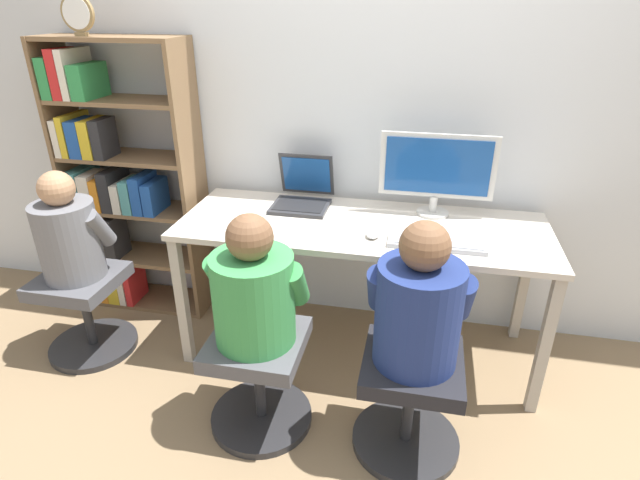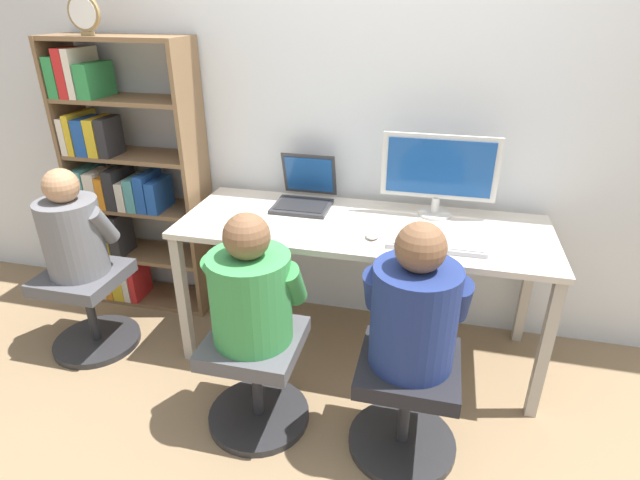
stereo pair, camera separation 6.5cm
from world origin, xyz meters
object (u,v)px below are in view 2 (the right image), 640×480
object	(u,v)px
bookshelf	(122,185)
office_chair_side	(89,305)
desktop_monitor	(439,172)
office_chair_left	(406,400)
office_chair_right	(256,374)
keyboard	(437,244)
person_at_monitor	(415,307)
person_near_shelf	(72,231)
desk_clock	(84,14)
person_at_laptop	(251,289)
laptop	(304,195)

from	to	relation	value
bookshelf	office_chair_side	bearing A→B (deg)	-86.40
desktop_monitor	bookshelf	world-z (taller)	bookshelf
office_chair_side	office_chair_left	bearing A→B (deg)	-10.21
desktop_monitor	office_chair_right	distance (m)	1.32
keyboard	person_at_monitor	xyz separation A→B (m)	(-0.06, -0.46, -0.06)
keyboard	person_near_shelf	xyz separation A→B (m)	(-1.83, -0.14, -0.07)
keyboard	desk_clock	xyz separation A→B (m)	(-1.84, 0.29, 0.94)
office_chair_right	office_chair_side	distance (m)	1.14
person_at_laptop	desk_clock	world-z (taller)	desk_clock
person_at_monitor	person_at_laptop	bearing A→B (deg)	179.94
person_at_laptop	office_chair_side	world-z (taller)	person_at_laptop
bookshelf	keyboard	bearing A→B (deg)	-11.08
office_chair_left	person_near_shelf	world-z (taller)	person_near_shelf
bookshelf	person_at_laptop	bearing A→B (deg)	-36.04
desktop_monitor	laptop	world-z (taller)	desktop_monitor
laptop	office_chair_left	xyz separation A→B (m)	(0.66, -0.82, -0.56)
laptop	keyboard	world-z (taller)	laptop
office_chair_left	person_at_monitor	bearing A→B (deg)	90.00
desk_clock	person_at_monitor	bearing A→B (deg)	-22.88
laptop	bookshelf	size ratio (longest dim) A/B	0.20
person_at_laptop	desk_clock	bearing A→B (deg)	145.99
office_chair_right	bookshelf	size ratio (longest dim) A/B	0.29
desk_clock	bookshelf	bearing A→B (deg)	103.28
bookshelf	person_near_shelf	size ratio (longest dim) A/B	2.82
laptop	office_chair_side	distance (m)	1.34
desk_clock	person_near_shelf	bearing A→B (deg)	-87.98
keyboard	office_chair_side	world-z (taller)	keyboard
desktop_monitor	laptop	distance (m)	0.72
laptop	keyboard	distance (m)	0.81
laptop	office_chair_left	size ratio (longest dim) A/B	0.69
desk_clock	office_chair_side	size ratio (longest dim) A/B	0.42
person_at_monitor	person_near_shelf	bearing A→B (deg)	169.80
laptop	office_chair_left	distance (m)	1.19
bookshelf	laptop	bearing A→B (deg)	-0.39
keyboard	person_near_shelf	world-z (taller)	person_near_shelf
desk_clock	office_chair_right	bearing A→B (deg)	-34.15
office_chair_right	person_at_laptop	world-z (taller)	person_at_laptop
bookshelf	desktop_monitor	bearing A→B (deg)	0.23
desktop_monitor	office_chair_side	xyz separation A→B (m)	(-1.81, -0.52, -0.74)
person_at_monitor	bookshelf	size ratio (longest dim) A/B	0.38
bookshelf	office_chair_right	bearing A→B (deg)	-36.17
person_at_laptop	office_chair_right	bearing A→B (deg)	-90.00
laptop	keyboard	xyz separation A→B (m)	(0.72, -0.36, -0.04)
keyboard	bookshelf	xyz separation A→B (m)	(-1.86, 0.36, 0.00)
person_at_monitor	person_near_shelf	distance (m)	1.80
person_at_monitor	person_at_laptop	size ratio (longest dim) A/B	1.06
bookshelf	desk_clock	xyz separation A→B (m)	(0.02, -0.07, 0.94)
office_chair_left	person_at_laptop	size ratio (longest dim) A/B	0.82
bookshelf	desk_clock	distance (m)	0.94
desktop_monitor	office_chair_right	world-z (taller)	desktop_monitor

